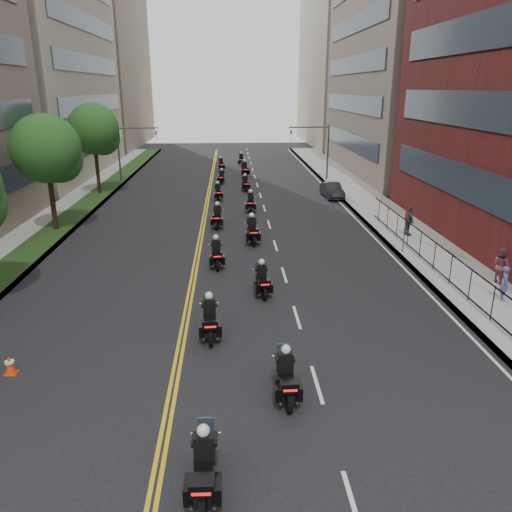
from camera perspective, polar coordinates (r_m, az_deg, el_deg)
The scene contains 31 objects.
ground at distance 12.77m, azimuth -4.78°, elevation -27.15°, with size 160.00×160.00×0.00m, color black.
sidewalk_right at distance 36.94m, azimuth 15.27°, elevation 3.80°, with size 4.00×90.00×0.15m, color gray.
sidewalk_left at distance 37.24m, azimuth -22.54°, elevation 3.14°, with size 4.00×90.00×0.15m, color gray.
grass_strip at distance 36.96m, azimuth -21.39°, elevation 3.33°, with size 2.00×90.00×0.04m, color #173814.
building_right_tan at distance 60.93m, azimuth 18.71°, elevation 23.31°, with size 15.11×28.00×30.00m.
building_right_far at distance 89.49m, azimuth 11.30°, elevation 20.83°, with size 15.00×28.00×26.00m, color #A89F88.
building_left_mid at distance 61.67m, azimuth -26.89°, elevation 24.19°, with size 16.11×28.00×34.00m.
building_left_far at distance 89.84m, azimuth -18.72°, elevation 20.24°, with size 16.00×28.00×26.00m, color #7C6B5B.
iron_fence at distance 24.81m, azimuth 22.28°, elevation -2.18°, with size 0.05×28.00×1.50m.
street_trees at distance 30.09m, azimuth -25.88°, elevation 9.18°, with size 4.40×38.40×7.98m.
traffic_signal_right at distance 51.98m, azimuth 7.19°, elevation 12.53°, with size 4.09×0.20×5.60m.
traffic_signal_left at distance 52.16m, azimuth -14.42°, elevation 12.13°, with size 4.09×0.20×5.60m.
motorcycle_0 at distance 12.74m, azimuth -5.93°, elevation -22.94°, with size 0.56×2.43×1.79m.
motorcycle_1 at distance 15.81m, azimuth 3.45°, elevation -13.72°, with size 0.54×2.35×1.74m.
motorcycle_2 at distance 19.35m, azimuth -5.31°, elevation -7.25°, with size 0.61×2.44×1.80m.
motorcycle_3 at distance 23.13m, azimuth 0.70°, elevation -2.84°, with size 0.62×2.28×1.68m.
motorcycle_4 at distance 26.80m, azimuth -4.55°, elevation 0.22°, with size 0.63×2.35×1.73m.
motorcycle_5 at distance 30.79m, azimuth -0.45°, elevation 2.85°, with size 0.66×2.55×1.88m.
motorcycle_6 at distance 34.40m, azimuth -4.43°, elevation 4.43°, with size 0.58×2.42×1.79m.
motorcycle_7 at distance 38.83m, azimuth -0.62°, elevation 6.10°, with size 0.55×2.34×1.72m.
motorcycle_8 at distance 43.02m, azimuth -4.37°, elevation 7.23°, with size 0.61×2.20×1.62m.
motorcycle_9 at distance 46.80m, azimuth -1.24°, elevation 8.22°, with size 0.66×2.19×1.62m.
motorcycle_10 at distance 50.65m, azimuth -3.96°, elevation 8.93°, with size 0.60×2.06×1.52m.
motorcycle_11 at distance 54.58m, azimuth -1.30°, elevation 9.82°, with size 0.75×2.51×1.86m.
motorcycle_12 at distance 58.63m, azimuth -4.01°, elevation 10.33°, with size 0.67×2.26×1.67m.
motorcycle_13 at distance 62.56m, azimuth -1.71°, elevation 10.90°, with size 0.54×2.29×1.69m.
parked_sedan at distance 44.39m, azimuth 8.69°, elevation 7.43°, with size 1.36×3.89×1.28m, color black.
pedestrian_a at distance 24.68m, azimuth 26.57°, elevation -2.81°, with size 0.57×0.38×1.58m, color #4D4C8C.
pedestrian_b at distance 26.77m, azimuth 26.26°, elevation -0.96°, with size 0.86×0.67×1.77m, color #824753.
pedestrian_c at distance 33.27m, azimuth 17.06°, elevation 3.85°, with size 1.11×0.46×1.89m, color #3F3F46.
traffic_cone at distance 19.00m, azimuth -26.31°, elevation -11.09°, with size 0.41×0.41×0.68m.
Camera 1 is at (0.48, -8.90, 9.15)m, focal length 35.00 mm.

